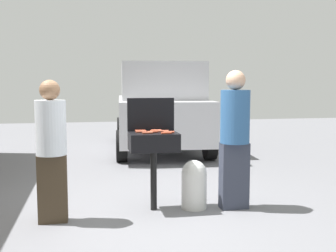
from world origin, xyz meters
TOP-DOWN VIEW (x-y plane):
  - ground_plane at (0.00, 0.00)m, footprint 24.00×24.00m
  - bbq_grill at (0.06, 0.13)m, footprint 0.60×0.44m
  - grill_lid_open at (0.06, 0.35)m, footprint 0.60×0.05m
  - hot_dog_0 at (0.11, 0.25)m, footprint 0.13×0.03m
  - hot_dog_1 at (-0.09, 0.16)m, footprint 0.13×0.04m
  - hot_dog_2 at (-0.03, 0.05)m, footprint 0.13×0.03m
  - hot_dog_3 at (0.09, 0.21)m, footprint 0.13×0.04m
  - hot_dog_4 at (-0.09, 0.26)m, footprint 0.13×0.04m
  - hot_dog_5 at (0.24, 0.06)m, footprint 0.13×0.04m
  - hot_dog_6 at (0.19, -0.03)m, footprint 0.13×0.03m
  - hot_dog_7 at (0.19, 0.17)m, footprint 0.13×0.04m
  - hot_dog_8 at (0.04, 0.12)m, footprint 0.13×0.04m
  - propane_tank at (0.57, 0.10)m, footprint 0.32×0.32m
  - person_left at (-1.14, -0.10)m, footprint 0.34×0.34m
  - person_right at (1.07, 0.01)m, footprint 0.37×0.37m
  - parked_minivan at (0.93, 4.80)m, footprint 2.30×4.53m

SIDE VIEW (x-z plane):
  - ground_plane at x=0.00m, z-range 0.00..0.00m
  - propane_tank at x=0.57m, z-range 0.01..0.63m
  - bbq_grill at x=0.06m, z-range 0.34..1.31m
  - person_left at x=-1.14m, z-range 0.07..1.69m
  - person_right at x=1.07m, z-range 0.07..1.82m
  - hot_dog_0 at x=0.11m, z-range 0.97..1.00m
  - hot_dog_1 at x=-0.09m, z-range 0.97..1.00m
  - hot_dog_2 at x=-0.03m, z-range 0.97..1.00m
  - hot_dog_3 at x=0.09m, z-range 0.97..1.00m
  - hot_dog_4 at x=-0.09m, z-range 0.97..1.00m
  - hot_dog_5 at x=0.24m, z-range 0.97..1.00m
  - hot_dog_6 at x=0.19m, z-range 0.97..1.00m
  - hot_dog_7 at x=0.19m, z-range 0.97..1.00m
  - hot_dog_8 at x=0.04m, z-range 0.97..1.00m
  - parked_minivan at x=0.93m, z-range 0.02..2.04m
  - grill_lid_open at x=0.06m, z-range 0.97..1.39m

